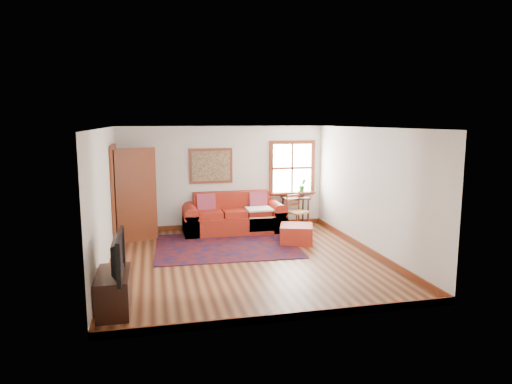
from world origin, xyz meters
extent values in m
plane|color=#482313|center=(0.00, 0.00, 0.00)|extent=(5.50, 5.50, 0.00)
cube|color=silver|center=(0.00, 2.75, 1.25)|extent=(5.00, 0.04, 2.50)
cube|color=silver|center=(0.00, -2.75, 1.25)|extent=(5.00, 0.04, 2.50)
cube|color=silver|center=(-2.50, 0.00, 1.25)|extent=(0.04, 5.50, 2.50)
cube|color=silver|center=(2.50, 0.00, 1.25)|extent=(0.04, 5.50, 2.50)
cube|color=white|center=(0.00, 0.00, 2.50)|extent=(5.00, 5.50, 0.04)
cube|color=maroon|center=(0.00, 2.73, 0.06)|extent=(5.00, 0.03, 0.12)
cube|color=maroon|center=(-2.48, 0.00, 0.06)|extent=(0.03, 5.50, 0.12)
cube|color=maroon|center=(2.48, 0.00, 0.06)|extent=(0.03, 5.50, 0.12)
cube|color=white|center=(1.75, 2.73, 1.45)|extent=(1.00, 0.02, 1.20)
cube|color=maroon|center=(1.75, 2.72, 2.09)|extent=(1.18, 0.06, 0.09)
cube|color=maroon|center=(1.75, 2.72, 0.80)|extent=(1.18, 0.06, 0.09)
cube|color=maroon|center=(1.21, 2.72, 1.45)|extent=(0.09, 0.06, 1.20)
cube|color=maroon|center=(2.29, 2.72, 1.45)|extent=(0.09, 0.06, 1.20)
cube|color=maroon|center=(1.75, 2.72, 1.45)|extent=(1.00, 0.04, 0.05)
cube|color=maroon|center=(1.75, 2.65, 0.83)|extent=(1.15, 0.20, 0.04)
imported|color=#2C6E26|center=(2.00, 2.63, 1.01)|extent=(0.18, 0.15, 0.33)
cube|color=black|center=(-2.49, 1.60, 1.02)|extent=(0.02, 0.90, 2.05)
cube|color=maroon|center=(-2.46, 1.11, 1.02)|extent=(0.06, 0.09, 2.05)
cube|color=maroon|center=(-2.46, 2.10, 1.02)|extent=(0.06, 0.09, 2.05)
cube|color=maroon|center=(-2.46, 1.60, 2.09)|extent=(0.06, 1.08, 0.09)
cube|color=maroon|center=(-2.04, 1.90, 1.02)|extent=(0.86, 0.35, 2.05)
cube|color=silver|center=(-2.04, 1.90, 1.13)|extent=(0.56, 0.22, 1.33)
cube|color=maroon|center=(-0.30, 2.73, 1.55)|extent=(1.05, 0.04, 0.85)
cube|color=tan|center=(-0.30, 2.69, 1.55)|extent=(0.92, 0.03, 0.72)
cube|color=#5C130D|center=(-0.21, 1.06, 0.01)|extent=(3.01, 2.45, 0.02)
cube|color=#A02414|center=(0.17, 2.23, 0.21)|extent=(2.38, 0.98, 0.41)
cube|color=#A02414|center=(0.17, 2.59, 0.67)|extent=(1.85, 0.27, 0.52)
cube|color=#A02414|center=(-0.85, 2.23, 0.26)|extent=(0.33, 0.98, 0.52)
cube|color=#A02414|center=(1.19, 2.23, 0.26)|extent=(0.33, 0.98, 0.52)
cube|color=#C5481B|center=(-0.46, 2.42, 0.70)|extent=(0.43, 0.21, 0.45)
cube|color=#C5481B|center=(0.80, 2.42, 0.70)|extent=(0.43, 0.21, 0.45)
cube|color=silver|center=(0.74, 2.04, 0.57)|extent=(0.60, 0.54, 0.04)
cube|color=#A02414|center=(1.32, 1.00, 0.20)|extent=(0.87, 0.87, 0.39)
cube|color=black|center=(1.75, 2.43, 0.74)|extent=(0.63, 0.48, 0.04)
cylinder|color=black|center=(1.49, 2.23, 0.36)|extent=(0.04, 0.04, 0.72)
cylinder|color=black|center=(2.02, 2.23, 0.36)|extent=(0.04, 0.04, 0.72)
cylinder|color=black|center=(1.49, 2.62, 0.36)|extent=(0.04, 0.04, 0.72)
cylinder|color=black|center=(2.02, 2.62, 0.36)|extent=(0.04, 0.04, 0.72)
cube|color=tan|center=(1.68, 2.02, 0.47)|extent=(0.56, 0.55, 0.04)
cylinder|color=maroon|center=(1.58, 1.78, 0.22)|extent=(0.04, 0.04, 0.45)
cylinder|color=maroon|center=(1.93, 1.93, 0.22)|extent=(0.04, 0.04, 0.45)
cylinder|color=maroon|center=(1.44, 2.11, 0.47)|extent=(0.04, 0.04, 0.93)
cylinder|color=maroon|center=(1.79, 2.25, 0.47)|extent=(0.04, 0.04, 0.93)
cube|color=maroon|center=(1.61, 2.18, 0.72)|extent=(0.36, 0.17, 0.28)
cube|color=black|center=(-2.27, -1.84, 0.27)|extent=(0.44, 0.98, 0.54)
imported|color=black|center=(-2.25, -1.98, 0.83)|extent=(0.13, 1.02, 0.59)
cylinder|color=silver|center=(-2.22, -1.49, 0.63)|extent=(0.12, 0.12, 0.18)
cylinder|color=#FFA53F|center=(-2.22, -1.49, 0.60)|extent=(0.07, 0.07, 0.12)
camera|label=1|loc=(-1.69, -8.19, 2.63)|focal=32.00mm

